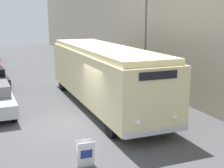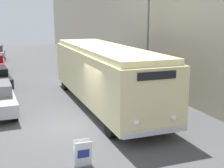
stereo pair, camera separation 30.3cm
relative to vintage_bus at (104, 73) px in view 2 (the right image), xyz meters
name	(u,v)px [view 2 (the right image)]	position (x,y,z in m)	size (l,w,h in m)	color
ground_plane	(77,125)	(-2.09, -2.42, -1.75)	(80.00, 80.00, 0.00)	#4C4C4F
building_wall_right	(124,19)	(4.26, 7.58, 2.64)	(0.30, 60.00, 8.77)	#B2A893
vintage_bus	(104,73)	(0.00, 0.00, 0.00)	(2.70, 11.42, 3.10)	black
sign_board	(83,154)	(-2.82, -6.19, -1.34)	(0.54, 0.32, 0.84)	gray
streetlamp	(148,22)	(3.34, 1.71, 2.53)	(0.36, 0.36, 6.63)	#595E60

